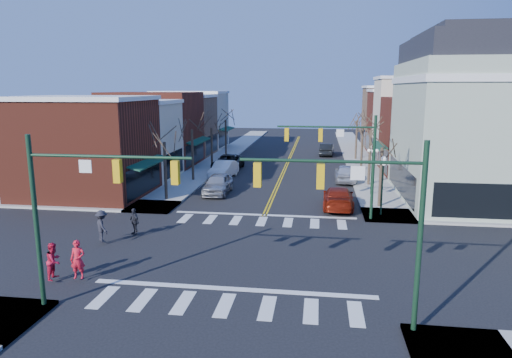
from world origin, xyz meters
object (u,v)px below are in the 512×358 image
at_px(lamppost_midblock, 372,161).
at_px(pedestrian_red_a, 78,260).
at_px(pedestrian_dark_a, 134,221).
at_px(car_left_near, 218,184).
at_px(lamppost_corner, 383,176).
at_px(pedestrian_dark_b, 102,226).
at_px(car_left_far, 228,162).
at_px(pedestrian_red_b, 54,261).
at_px(victorian_corner, 484,118).
at_px(car_right_far, 327,149).
at_px(car_right_mid, 346,173).
at_px(car_right_near, 338,198).
at_px(car_left_mid, 224,170).

bearing_deg(lamppost_midblock, pedestrian_red_a, -128.13).
bearing_deg(pedestrian_dark_a, car_left_near, 118.13).
relative_size(lamppost_corner, pedestrian_dark_b, 2.30).
distance_m(car_left_near, pedestrian_red_a, 18.89).
height_order(car_left_far, pedestrian_red_b, pedestrian_red_b).
xyz_separation_m(victorian_corner, car_right_far, (-11.70, 23.95, -5.85)).
bearing_deg(car_right_mid, car_right_near, 84.40).
distance_m(car_right_mid, pedestrian_dark_a, 23.23).
bearing_deg(lamppost_corner, pedestrian_dark_a, -156.92).
distance_m(lamppost_corner, car_left_far, 22.43).
relative_size(car_left_near, car_left_mid, 0.99).
xyz_separation_m(victorian_corner, pedestrian_dark_a, (-23.80, -12.61, -5.68)).
relative_size(victorian_corner, pedestrian_red_a, 7.68).
bearing_deg(car_left_far, victorian_corner, -24.05).
xyz_separation_m(victorian_corner, pedestrian_dark_b, (-25.10, -14.18, -5.56)).
height_order(lamppost_corner, pedestrian_dark_a, lamppost_corner).
relative_size(car_right_near, pedestrian_red_a, 2.99).
distance_m(pedestrian_dark_a, pedestrian_dark_b, 2.04).
bearing_deg(car_right_far, car_left_mid, 62.72).
distance_m(victorian_corner, pedestrian_red_b, 32.07).
distance_m(lamppost_midblock, car_right_far, 23.79).
bearing_deg(car_right_mid, car_left_near, 31.45).
xyz_separation_m(victorian_corner, car_left_mid, (-22.29, 6.54, -5.82)).
bearing_deg(pedestrian_red_b, car_left_mid, -8.60).
distance_m(pedestrian_red_b, pedestrian_dark_a, 6.91).
xyz_separation_m(car_left_far, pedestrian_dark_a, (-1.06, -23.64, 0.13)).
bearing_deg(car_right_mid, pedestrian_red_b, 60.62).
distance_m(car_left_near, car_right_mid, 13.04).
height_order(car_left_near, car_right_mid, car_left_near).
bearing_deg(lamppost_midblock, car_left_mid, 156.66).
bearing_deg(pedestrian_red_b, car_right_far, -19.78).
bearing_deg(car_left_near, car_right_near, -18.70).
xyz_separation_m(car_left_far, pedestrian_red_a, (-1.06, -30.28, 0.24)).
height_order(car_right_far, pedestrian_dark_a, pedestrian_dark_a).
relative_size(lamppost_midblock, car_left_far, 0.72).
bearing_deg(lamppost_corner, car_left_far, 130.30).
height_order(pedestrian_red_b, pedestrian_dark_b, pedestrian_dark_b).
bearing_deg(car_right_far, pedestrian_red_a, 78.37).
xyz_separation_m(lamppost_corner, pedestrian_dark_b, (-16.80, -8.18, -1.87)).
bearing_deg(victorian_corner, pedestrian_red_b, -142.03).
distance_m(lamppost_corner, pedestrian_dark_b, 18.78).
height_order(car_left_mid, car_right_far, car_left_mid).
bearing_deg(pedestrian_dark_b, pedestrian_dark_a, -84.45).
xyz_separation_m(car_left_near, pedestrian_red_a, (-2.50, -18.73, 0.22)).
height_order(lamppost_corner, car_right_near, lamppost_corner).
bearing_deg(car_right_near, victorian_corner, -159.50).
bearing_deg(car_left_far, car_left_mid, -82.35).
distance_m(car_left_far, pedestrian_red_a, 30.30).
height_order(victorian_corner, car_left_mid, victorian_corner).
bearing_deg(pedestrian_dark_a, lamppost_midblock, 80.03).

